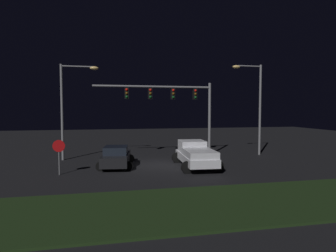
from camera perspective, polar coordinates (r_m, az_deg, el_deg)
ground_plane at (r=22.12m, az=-2.79°, el=-7.56°), size 80.00×80.00×0.00m
grass_median at (r=12.90m, az=4.39°, el=-15.31°), size 20.27×5.48×0.10m
pickup_truck at (r=21.29m, az=5.31°, el=-5.27°), size 3.11×5.52×1.80m
car_sedan at (r=21.57m, az=-10.06°, el=-5.89°), size 2.86×4.60×1.51m
traffic_signal_gantry at (r=25.57m, az=1.01°, el=5.24°), size 10.32×0.56×6.50m
street_lamp_left at (r=25.20m, az=-18.55°, el=4.97°), size 3.04×0.44×7.79m
street_lamp_right at (r=27.61m, az=16.50°, el=5.22°), size 2.82×0.44×8.16m
stop_sign at (r=19.73m, az=-20.52°, el=-4.49°), size 0.76×0.08×2.23m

